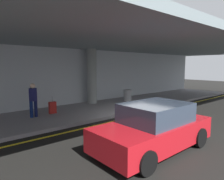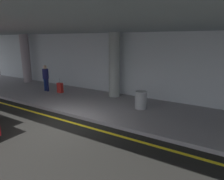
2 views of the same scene
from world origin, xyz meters
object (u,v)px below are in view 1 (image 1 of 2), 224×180
at_px(support_column_left_mid, 92,76).
at_px(car_red, 154,128).
at_px(traveler_with_luggage, 33,98).
at_px(suitcase_upright_primary, 53,108).
at_px(trash_bin_steel, 128,96).

bearing_deg(support_column_left_mid, car_red, -110.19).
height_order(traveler_with_luggage, suitcase_upright_primary, traveler_with_luggage).
distance_m(car_red, suitcase_upright_primary, 6.29).
distance_m(support_column_left_mid, trash_bin_steel, 2.88).
relative_size(car_red, trash_bin_steel, 4.82).
bearing_deg(car_red, trash_bin_steel, -127.85).
bearing_deg(suitcase_upright_primary, trash_bin_steel, 27.38).
bearing_deg(trash_bin_steel, suitcase_upright_primary, 178.98).
height_order(support_column_left_mid, car_red, support_column_left_mid).
xyz_separation_m(traveler_with_luggage, trash_bin_steel, (6.59, 0.07, -0.54)).
distance_m(support_column_left_mid, suitcase_upright_primary, 3.82).
bearing_deg(traveler_with_luggage, car_red, -6.53).
distance_m(support_column_left_mid, traveler_with_luggage, 4.64).
height_order(support_column_left_mid, trash_bin_steel, support_column_left_mid).
height_order(support_column_left_mid, traveler_with_luggage, support_column_left_mid).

